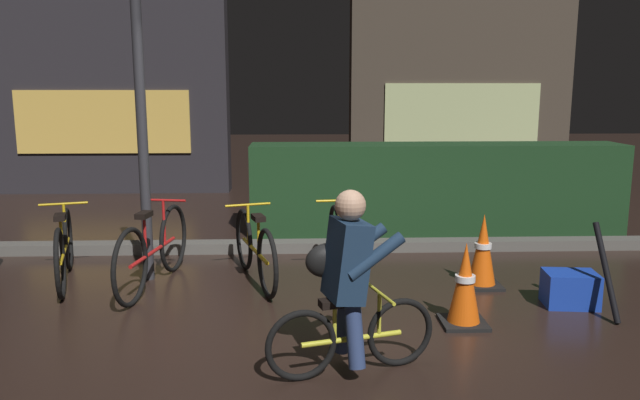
% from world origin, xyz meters
% --- Properties ---
extents(ground_plane, '(40.00, 40.00, 0.00)m').
position_xyz_m(ground_plane, '(0.00, 0.00, 0.00)').
color(ground_plane, black).
extents(sidewalk_curb, '(12.00, 0.24, 0.12)m').
position_xyz_m(sidewalk_curb, '(0.00, 2.20, 0.06)').
color(sidewalk_curb, '#56544F').
rests_on(sidewalk_curb, ground).
extents(hedge_row, '(4.80, 0.70, 1.16)m').
position_xyz_m(hedge_row, '(1.80, 3.10, 0.58)').
color(hedge_row, '#19381C').
rests_on(hedge_row, ground).
extents(storefront_left, '(4.32, 0.54, 3.66)m').
position_xyz_m(storefront_left, '(-3.40, 6.50, 1.82)').
color(storefront_left, '#262328').
rests_on(storefront_left, ground).
extents(storefront_right, '(4.21, 0.54, 4.54)m').
position_xyz_m(storefront_right, '(3.12, 7.20, 2.26)').
color(storefront_right, '#42382D').
rests_on(storefront_right, ground).
extents(street_post, '(0.10, 0.10, 2.70)m').
position_xyz_m(street_post, '(-1.48, 1.20, 1.35)').
color(street_post, '#2D2D33').
rests_on(street_post, ground).
extents(parked_bike_left_mid, '(0.54, 1.57, 0.75)m').
position_xyz_m(parked_bike_left_mid, '(-2.27, 1.11, 0.34)').
color(parked_bike_left_mid, black).
rests_on(parked_bike_left_mid, ground).
extents(parked_bike_center_left, '(0.46, 1.73, 0.80)m').
position_xyz_m(parked_bike_center_left, '(-1.37, 0.95, 0.36)').
color(parked_bike_center_left, black).
rests_on(parked_bike_center_left, ground).
extents(parked_bike_center_right, '(0.56, 1.54, 0.74)m').
position_xyz_m(parked_bike_center_right, '(-0.42, 1.06, 0.34)').
color(parked_bike_center_right, black).
rests_on(parked_bike_center_right, ground).
extents(parked_bike_right_mid, '(0.46, 1.72, 0.79)m').
position_xyz_m(parked_bike_right_mid, '(0.44, 0.92, 0.36)').
color(parked_bike_right_mid, black).
rests_on(parked_bike_right_mid, ground).
extents(traffic_cone_near, '(0.36, 0.36, 0.68)m').
position_xyz_m(traffic_cone_near, '(1.33, -0.10, 0.33)').
color(traffic_cone_near, black).
rests_on(traffic_cone_near, ground).
extents(traffic_cone_far, '(0.36, 0.36, 0.71)m').
position_xyz_m(traffic_cone_far, '(1.76, 0.85, 0.34)').
color(traffic_cone_far, black).
rests_on(traffic_cone_far, ground).
extents(blue_crate, '(0.47, 0.37, 0.30)m').
position_xyz_m(blue_crate, '(2.37, 0.30, 0.15)').
color(blue_crate, '#193DB7').
rests_on(blue_crate, ground).
extents(cyclist, '(1.15, 0.50, 1.25)m').
position_xyz_m(cyclist, '(0.32, -0.90, 0.63)').
color(cyclist, black).
rests_on(cyclist, ground).
extents(closed_umbrella, '(0.09, 0.47, 0.76)m').
position_xyz_m(closed_umbrella, '(2.55, 0.05, 0.38)').
color(closed_umbrella, black).
rests_on(closed_umbrella, ground).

